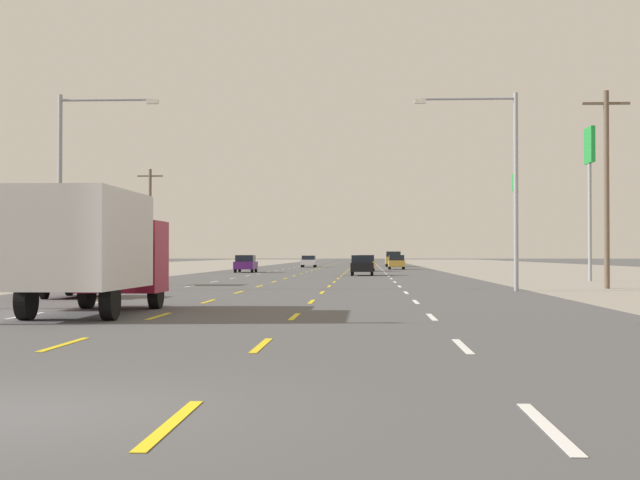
# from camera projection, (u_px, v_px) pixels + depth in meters

# --- Properties ---
(ground_plane) EXTENTS (572.00, 572.00, 0.00)m
(ground_plane) POSITION_uv_depth(u_px,v_px,m) (322.00, 274.00, 75.21)
(ground_plane) COLOR #4C4C4F
(lot_apron_left) EXTENTS (28.00, 440.00, 0.01)m
(lot_apron_left) POSITION_uv_depth(u_px,v_px,m) (22.00, 274.00, 76.44)
(lot_apron_left) COLOR gray
(lot_apron_left) RESTS_ON ground
(lot_apron_right) EXTENTS (28.00, 440.00, 0.01)m
(lot_apron_right) POSITION_uv_depth(u_px,v_px,m) (631.00, 274.00, 73.99)
(lot_apron_right) COLOR gray
(lot_apron_right) RESTS_ON ground
(lane_markings) EXTENTS (10.64, 227.60, 0.01)m
(lane_markings) POSITION_uv_depth(u_px,v_px,m) (337.00, 267.00, 113.66)
(lane_markings) COLOR white
(lane_markings) RESTS_ON ground
(signal_span_wire) EXTENTS (25.73, 0.53, 9.89)m
(signal_span_wire) POSITION_uv_depth(u_px,v_px,m) (222.00, 68.00, 20.06)
(signal_span_wire) COLOR brown
(signal_span_wire) RESTS_ON ground
(box_truck_inner_left_nearest) EXTENTS (2.40, 7.20, 3.23)m
(box_truck_inner_left_nearest) POSITION_uv_depth(u_px,v_px,m) (94.00, 245.00, 24.60)
(box_truck_inner_left_nearest) COLOR maroon
(box_truck_inner_left_nearest) RESTS_ON ground
(hatchback_far_left_near) EXTENTS (1.72, 3.90, 1.54)m
(hatchback_far_left_near) POSITION_uv_depth(u_px,v_px,m) (77.00, 276.00, 34.37)
(hatchback_far_left_near) COLOR maroon
(hatchback_far_left_near) RESTS_ON ground
(hatchback_inner_right_mid) EXTENTS (1.72, 3.90, 1.54)m
(hatchback_inner_right_mid) POSITION_uv_depth(u_px,v_px,m) (362.00, 265.00, 70.28)
(hatchback_inner_right_mid) COLOR black
(hatchback_inner_right_mid) RESTS_ON ground
(hatchback_far_left_midfar) EXTENTS (1.72, 3.90, 1.54)m
(hatchback_far_left_midfar) POSITION_uv_depth(u_px,v_px,m) (246.00, 264.00, 82.35)
(hatchback_far_left_midfar) COLOR #4C196B
(hatchback_far_left_midfar) RESTS_ON ground
(hatchback_inner_right_far) EXTENTS (1.72, 3.90, 1.54)m
(hatchback_inner_right_far) POSITION_uv_depth(u_px,v_px,m) (366.00, 263.00, 88.54)
(hatchback_inner_right_far) COLOR #B28C33
(hatchback_inner_right_far) RESTS_ON ground
(hatchback_far_right_farther) EXTENTS (1.72, 3.90, 1.54)m
(hatchback_far_right_farther) POSITION_uv_depth(u_px,v_px,m) (396.00, 262.00, 99.30)
(hatchback_far_right_farther) COLOR #B28C33
(hatchback_far_right_farther) RESTS_ON ground
(sedan_inner_left_farthest) EXTENTS (1.80, 4.50, 1.46)m
(sedan_inner_left_farthest) POSITION_uv_depth(u_px,v_px,m) (309.00, 261.00, 115.62)
(sedan_inner_left_farthest) COLOR silver
(sedan_inner_left_farthest) RESTS_ON ground
(suv_far_right_distant_a) EXTENTS (1.98, 4.90, 1.98)m
(suv_far_right_distant_a) POSITION_uv_depth(u_px,v_px,m) (393.00, 259.00, 120.66)
(suv_far_right_distant_a) COLOR #B28C33
(suv_far_right_distant_a) RESTS_ON ground
(pole_sign_right_row_1) EXTENTS (0.24, 1.87, 9.15)m
(pole_sign_right_row_1) POSITION_uv_depth(u_px,v_px,m) (590.00, 166.00, 55.06)
(pole_sign_right_row_1) COLOR gray
(pole_sign_right_row_1) RESTS_ON ground
(pole_sign_right_row_2) EXTENTS (0.24, 1.95, 8.70)m
(pole_sign_right_row_2) POSITION_uv_depth(u_px,v_px,m) (515.00, 198.00, 80.87)
(pole_sign_right_row_2) COLOR gray
(pole_sign_right_row_2) RESTS_ON ground
(streetlight_left_row_0) EXTENTS (4.55, 0.26, 8.78)m
(streetlight_left_row_0) POSITION_uv_depth(u_px,v_px,m) (71.00, 174.00, 41.57)
(streetlight_left_row_0) COLOR gray
(streetlight_left_row_0) RESTS_ON ground
(streetlight_right_row_0) EXTENTS (4.54, 0.26, 8.70)m
(streetlight_right_row_0) POSITION_uv_depth(u_px,v_px,m) (504.00, 174.00, 40.62)
(streetlight_right_row_0) COLOR gray
(streetlight_right_row_0) RESTS_ON ground
(utility_pole_right_row_0) EXTENTS (2.20, 0.26, 9.26)m
(utility_pole_right_row_0) POSITION_uv_depth(u_px,v_px,m) (606.00, 185.00, 43.24)
(utility_pole_right_row_0) COLOR brown
(utility_pole_right_row_0) RESTS_ON ground
(utility_pole_left_row_1) EXTENTS (2.20, 0.26, 8.92)m
(utility_pole_left_row_1) POSITION_uv_depth(u_px,v_px,m) (150.00, 219.00, 79.36)
(utility_pole_left_row_1) COLOR brown
(utility_pole_left_row_1) RESTS_ON ground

